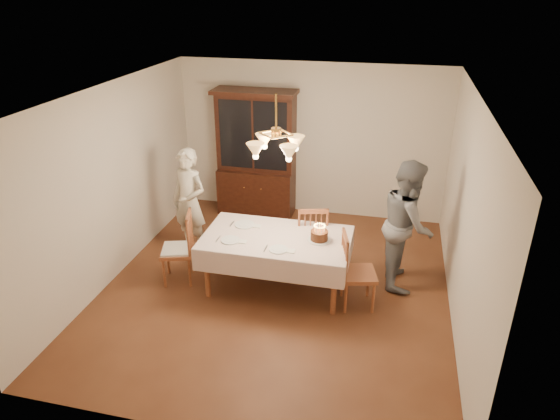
% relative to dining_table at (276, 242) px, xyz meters
% --- Properties ---
extents(ground, '(5.00, 5.00, 0.00)m').
position_rel_dining_table_xyz_m(ground, '(0.00, 0.00, -0.68)').
color(ground, '#532917').
rests_on(ground, ground).
extents(room_shell, '(5.00, 5.00, 5.00)m').
position_rel_dining_table_xyz_m(room_shell, '(0.00, 0.00, 0.90)').
color(room_shell, white).
rests_on(room_shell, ground).
extents(dining_table, '(1.90, 1.10, 0.76)m').
position_rel_dining_table_xyz_m(dining_table, '(0.00, 0.00, 0.00)').
color(dining_table, brown).
rests_on(dining_table, ground).
extents(china_hutch, '(1.38, 0.54, 2.16)m').
position_rel_dining_table_xyz_m(china_hutch, '(-0.90, 2.25, 0.36)').
color(china_hutch, black).
rests_on(china_hutch, ground).
extents(chair_far_side, '(0.54, 0.52, 1.00)m').
position_rel_dining_table_xyz_m(chair_far_side, '(0.36, 0.60, -0.24)').
color(chair_far_side, brown).
rests_on(chair_far_side, ground).
extents(chair_left_end, '(0.53, 0.54, 1.00)m').
position_rel_dining_table_xyz_m(chair_left_end, '(-1.34, -0.14, -0.23)').
color(chair_left_end, brown).
rests_on(chair_left_end, ground).
extents(chair_right_end, '(0.51, 0.53, 1.00)m').
position_rel_dining_table_xyz_m(chair_right_end, '(1.08, -0.16, -0.24)').
color(chair_right_end, brown).
rests_on(chair_right_end, ground).
extents(elderly_woman, '(0.68, 0.56, 1.61)m').
position_rel_dining_table_xyz_m(elderly_woman, '(-1.48, 0.68, 0.12)').
color(elderly_woman, silver).
rests_on(elderly_woman, ground).
extents(adult_in_grey, '(0.72, 0.89, 1.74)m').
position_rel_dining_table_xyz_m(adult_in_grey, '(1.63, 0.54, 0.19)').
color(adult_in_grey, slate).
rests_on(adult_in_grey, ground).
extents(birthday_cake, '(0.30, 0.30, 0.22)m').
position_rel_dining_table_xyz_m(birthday_cake, '(0.55, 0.03, 0.14)').
color(birthday_cake, white).
rests_on(birthday_cake, dining_table).
extents(place_setting_near_left, '(0.39, 0.24, 0.02)m').
position_rel_dining_table_xyz_m(place_setting_near_left, '(-0.53, -0.24, 0.08)').
color(place_setting_near_left, white).
rests_on(place_setting_near_left, dining_table).
extents(place_setting_near_right, '(0.38, 0.23, 0.02)m').
position_rel_dining_table_xyz_m(place_setting_near_right, '(0.12, -0.33, 0.08)').
color(place_setting_near_right, white).
rests_on(place_setting_near_right, dining_table).
extents(place_setting_far_left, '(0.42, 0.27, 0.02)m').
position_rel_dining_table_xyz_m(place_setting_far_left, '(-0.49, 0.23, 0.08)').
color(place_setting_far_left, white).
rests_on(place_setting_far_left, dining_table).
extents(chandelier, '(0.62, 0.62, 0.73)m').
position_rel_dining_table_xyz_m(chandelier, '(-0.00, -0.00, 1.29)').
color(chandelier, '#BF8C3F').
rests_on(chandelier, ground).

